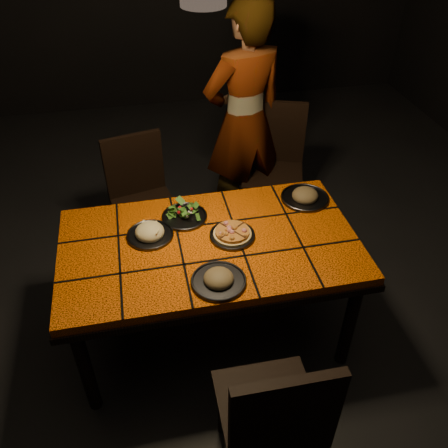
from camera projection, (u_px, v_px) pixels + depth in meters
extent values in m
cube|color=black|center=(212.00, 333.00, 3.03)|extent=(6.00, 7.00, 0.04)
cube|color=#F25E07|center=(209.00, 245.00, 2.57)|extent=(1.60, 0.90, 0.05)
cube|color=black|center=(210.00, 251.00, 2.60)|extent=(1.62, 0.92, 0.04)
cylinder|color=black|center=(86.00, 369.00, 2.42)|extent=(0.07, 0.07, 0.66)
cylinder|color=black|center=(349.00, 323.00, 2.65)|extent=(0.07, 0.07, 0.66)
cylinder|color=black|center=(88.00, 270.00, 2.98)|extent=(0.07, 0.07, 0.66)
cylinder|color=black|center=(305.00, 239.00, 3.21)|extent=(0.07, 0.07, 0.66)
cube|color=black|center=(268.00, 407.00, 2.11)|extent=(0.44, 0.44, 0.04)
cube|color=black|center=(285.00, 417.00, 1.79)|extent=(0.44, 0.05, 0.48)
cylinder|color=black|center=(289.00, 395.00, 2.42)|extent=(0.04, 0.04, 0.45)
cylinder|color=black|center=(221.00, 408.00, 2.37)|extent=(0.04, 0.04, 0.45)
cube|color=black|center=(146.00, 208.00, 3.31)|extent=(0.50, 0.50, 0.04)
cube|color=black|center=(134.00, 164.00, 3.29)|extent=(0.41, 0.13, 0.45)
cylinder|color=black|center=(133.00, 253.00, 3.28)|extent=(0.04, 0.04, 0.42)
cylinder|color=black|center=(178.00, 240.00, 3.39)|extent=(0.04, 0.04, 0.42)
cylinder|color=black|center=(120.00, 226.00, 3.52)|extent=(0.04, 0.04, 0.42)
cylinder|color=black|center=(163.00, 214.00, 3.63)|extent=(0.04, 0.04, 0.42)
cube|color=black|center=(273.00, 175.00, 3.58)|extent=(0.56, 0.56, 0.04)
cube|color=black|center=(276.00, 132.00, 3.57)|extent=(0.43, 0.18, 0.48)
cylinder|color=black|center=(246.00, 214.00, 3.61)|extent=(0.04, 0.04, 0.45)
cylinder|color=black|center=(293.00, 217.00, 3.58)|extent=(0.04, 0.04, 0.45)
cylinder|color=black|center=(250.00, 188.00, 3.89)|extent=(0.04, 0.04, 0.45)
cylinder|color=black|center=(294.00, 191.00, 3.85)|extent=(0.04, 0.04, 0.45)
imported|color=brown|center=(244.00, 122.00, 3.40)|extent=(0.73, 0.58, 1.74)
cylinder|color=#39393E|center=(232.00, 236.00, 2.58)|extent=(0.25, 0.25, 0.01)
torus|color=#39393E|center=(232.00, 235.00, 2.58)|extent=(0.25, 0.25, 0.01)
cylinder|color=tan|center=(232.00, 234.00, 2.57)|extent=(0.29, 0.29, 0.01)
cylinder|color=gold|center=(232.00, 232.00, 2.57)|extent=(0.26, 0.26, 0.02)
cylinder|color=#39393E|center=(150.00, 235.00, 2.59)|extent=(0.25, 0.25, 0.01)
torus|color=#39393E|center=(150.00, 234.00, 2.58)|extent=(0.26, 0.26, 0.01)
ellipsoid|color=beige|center=(150.00, 232.00, 2.57)|extent=(0.15, 0.15, 0.08)
cylinder|color=#39393E|center=(184.00, 217.00, 2.71)|extent=(0.26, 0.26, 0.01)
torus|color=#39393E|center=(184.00, 216.00, 2.71)|extent=(0.26, 0.26, 0.01)
cylinder|color=#39393E|center=(219.00, 281.00, 2.31)|extent=(0.27, 0.27, 0.01)
torus|color=#39393E|center=(219.00, 280.00, 2.31)|extent=(0.27, 0.27, 0.01)
ellipsoid|color=olive|center=(219.00, 277.00, 2.29)|extent=(0.16, 0.16, 0.09)
cylinder|color=#39393E|center=(305.00, 198.00, 2.86)|extent=(0.29, 0.29, 0.01)
torus|color=#39393E|center=(305.00, 197.00, 2.85)|extent=(0.29, 0.29, 0.01)
ellipsoid|color=olive|center=(305.00, 194.00, 2.84)|extent=(0.17, 0.17, 0.09)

